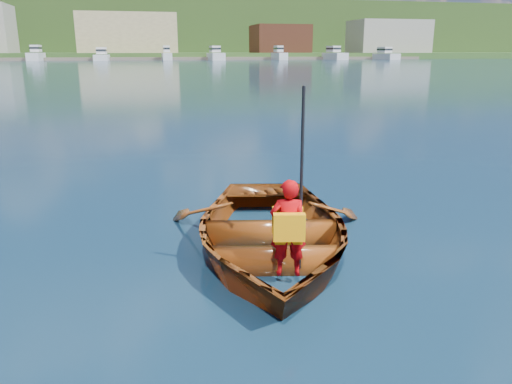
# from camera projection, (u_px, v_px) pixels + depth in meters

# --- Properties ---
(ground) EXTENTS (600.00, 600.00, 0.00)m
(ground) POSITION_uv_depth(u_px,v_px,m) (343.00, 258.00, 6.27)
(ground) COLOR #122543
(ground) RESTS_ON ground
(rowboat) EXTENTS (3.69, 4.60, 0.85)m
(rowboat) POSITION_uv_depth(u_px,v_px,m) (270.00, 232.00, 6.40)
(rowboat) COLOR brown
(rowboat) RESTS_ON ground
(child_paddler) EXTENTS (0.44, 0.39, 2.06)m
(child_paddler) POSITION_uv_depth(u_px,v_px,m) (288.00, 227.00, 5.44)
(child_paddler) COLOR #BD050A
(child_paddler) RESTS_ON ground
(shoreline) EXTENTS (400.00, 140.00, 22.00)m
(shoreline) POSITION_uv_depth(u_px,v_px,m) (142.00, 33.00, 225.39)
(shoreline) COLOR #3E5E28
(shoreline) RESTS_ON ground
(dock) EXTENTS (160.02, 11.25, 0.80)m
(dock) POSITION_uv_depth(u_px,v_px,m) (177.00, 59.00, 146.87)
(dock) COLOR #5F5649
(dock) RESTS_ON ground
(waterfront_buildings) EXTENTS (202.00, 16.00, 14.00)m
(waterfront_buildings) POSITION_uv_depth(u_px,v_px,m) (119.00, 34.00, 157.26)
(waterfront_buildings) COLOR brown
(waterfront_buildings) RESTS_ON ground
(marina_yachts) EXTENTS (141.92, 13.22, 4.38)m
(marina_yachts) POSITION_uv_depth(u_px,v_px,m) (181.00, 55.00, 142.40)
(marina_yachts) COLOR silver
(marina_yachts) RESTS_ON ground
(hillside_trees) EXTENTS (261.13, 79.31, 22.75)m
(hillside_trees) POSITION_uv_depth(u_px,v_px,m) (126.00, 16.00, 220.91)
(hillside_trees) COLOR #382314
(hillside_trees) RESTS_ON ground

